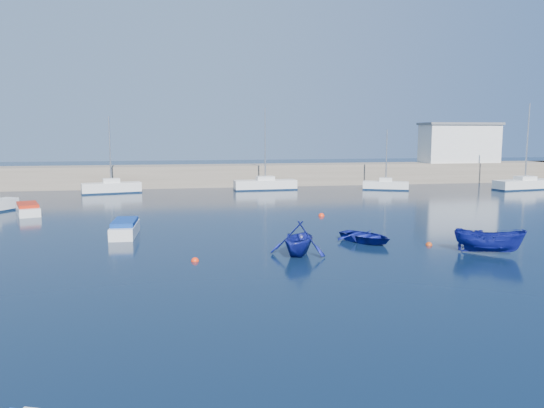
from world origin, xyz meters
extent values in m
plane|color=black|center=(0.00, 0.00, 0.00)|extent=(220.00, 220.00, 0.00)
cube|color=#766A5A|center=(0.00, 46.00, 1.30)|extent=(96.00, 4.50, 2.60)
cube|color=silver|center=(30.00, 46.00, 5.10)|extent=(10.00, 4.00, 5.00)
cube|color=silver|center=(-14.44, 40.02, 0.57)|extent=(6.45, 3.12, 1.15)
cylinder|color=#B7BABC|center=(-14.44, 40.02, 4.72)|extent=(0.17, 0.17, 7.15)
cube|color=silver|center=(2.68, 40.47, 0.57)|extent=(7.25, 2.32, 1.13)
cylinder|color=#B7BABC|center=(2.68, 40.47, 5.26)|extent=(0.16, 0.16, 8.25)
cube|color=silver|center=(16.37, 37.88, 0.49)|extent=(5.30, 3.33, 0.99)
cylinder|color=#B7BABC|center=(16.37, 37.88, 3.95)|extent=(0.15, 0.15, 5.91)
cube|color=silver|center=(32.49, 35.39, 0.56)|extent=(7.85, 3.27, 1.12)
cylinder|color=#B7BABC|center=(32.49, 35.39, 5.49)|extent=(0.16, 0.16, 8.75)
cube|color=silver|center=(-10.77, 14.78, 0.37)|extent=(1.62, 4.20, 0.74)
cube|color=navy|center=(-10.77, 14.78, 0.88)|extent=(1.50, 3.16, 0.28)
cube|color=silver|center=(-19.34, 25.50, 0.33)|extent=(2.88, 4.68, 0.66)
cube|color=#AB1F0C|center=(-19.34, 25.50, 0.79)|extent=(2.45, 3.61, 0.25)
imported|color=navy|center=(3.65, 9.97, 0.36)|extent=(3.94, 4.27, 0.72)
imported|color=navy|center=(-1.07, 7.48, 0.91)|extent=(4.23, 4.44, 1.83)
imported|color=navy|center=(9.16, 5.88, 0.70)|extent=(3.82, 3.10, 1.41)
sphere|color=#FC2E0D|center=(-6.62, 7.05, 0.00)|extent=(0.40, 0.40, 0.40)
sphere|color=#B2370D|center=(7.01, 8.53, 0.00)|extent=(0.39, 0.39, 0.39)
sphere|color=#FC2E0D|center=(3.78, 20.29, 0.00)|extent=(0.48, 0.48, 0.48)
camera|label=1|loc=(-7.47, -19.74, 6.51)|focal=35.00mm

